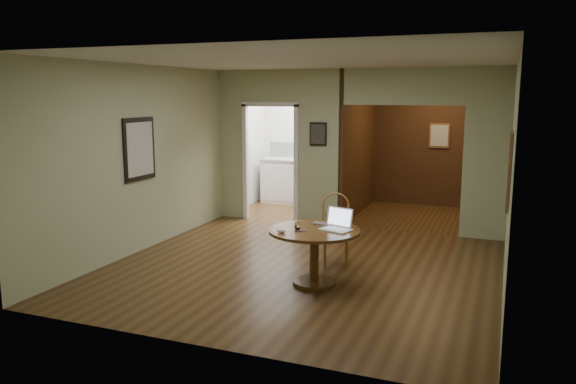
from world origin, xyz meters
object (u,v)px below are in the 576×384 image
at_px(dining_table, 314,244).
at_px(closed_laptop, 323,225).
at_px(open_laptop, 338,224).
at_px(chair, 336,225).

xyz_separation_m(dining_table, closed_laptop, (0.04, 0.22, 0.19)).
height_order(dining_table, open_laptop, open_laptop).
distance_m(open_laptop, closed_laptop, 0.24).
bearing_deg(closed_laptop, dining_table, -90.03).
relative_size(dining_table, chair, 1.12).
xyz_separation_m(chair, closed_laptop, (0.03, -0.66, 0.16)).
relative_size(dining_table, open_laptop, 2.66).
distance_m(dining_table, closed_laptop, 0.29).
height_order(dining_table, chair, chair).
bearing_deg(closed_laptop, open_laptop, -14.56).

